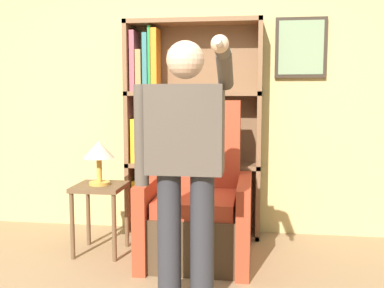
{
  "coord_description": "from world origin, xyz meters",
  "views": [
    {
      "loc": [
        0.67,
        -2.26,
        1.34
      ],
      "look_at": [
        0.23,
        0.82,
        0.98
      ],
      "focal_mm": 42.0,
      "sensor_mm": 36.0,
      "label": 1
    }
  ],
  "objects": [
    {
      "name": "wall_back",
      "position": [
        0.01,
        2.03,
        1.4
      ],
      "size": [
        8.0,
        0.11,
        2.8
      ],
      "color": "tan",
      "rests_on": "ground_plane"
    },
    {
      "name": "bookcase",
      "position": [
        -0.05,
        1.87,
        0.99
      ],
      "size": [
        1.25,
        0.28,
        2.0
      ],
      "color": "brown",
      "rests_on": "ground_plane"
    },
    {
      "name": "person_standing",
      "position": [
        0.24,
        0.42,
        0.95
      ],
      "size": [
        0.61,
        0.78,
        1.65
      ],
      "color": "#2D2D33",
      "rests_on": "ground_plane"
    },
    {
      "name": "armchair",
      "position": [
        0.22,
        1.28,
        0.39
      ],
      "size": [
        0.85,
        0.83,
        1.27
      ],
      "color": "#4C3823",
      "rests_on": "ground_plane"
    },
    {
      "name": "side_table",
      "position": [
        -0.6,
        1.25,
        0.47
      ],
      "size": [
        0.4,
        0.4,
        0.58
      ],
      "color": "brown",
      "rests_on": "ground_plane"
    },
    {
      "name": "table_lamp",
      "position": [
        -0.6,
        1.25,
        0.85
      ],
      "size": [
        0.26,
        0.26,
        0.36
      ],
      "color": "gold",
      "rests_on": "side_table"
    }
  ]
}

